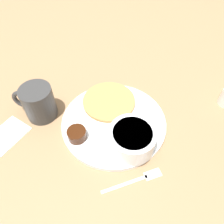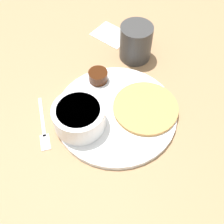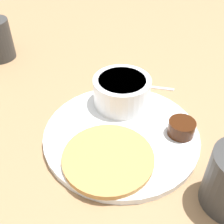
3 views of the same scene
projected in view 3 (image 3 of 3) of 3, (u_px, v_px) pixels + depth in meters
The scene contains 7 objects.
ground_plane at pixel (121, 137), 0.51m from camera, with size 4.00×4.00×0.00m, color #93704C.
plate at pixel (121, 134), 0.51m from camera, with size 0.28×0.28×0.01m.
pancake_stack at pixel (108, 158), 0.45m from camera, with size 0.15×0.15×0.01m.
bowl at pixel (122, 90), 0.55m from camera, with size 0.11×0.11×0.06m.
syrup_cup at pixel (181, 128), 0.49m from camera, with size 0.05×0.05×0.03m.
butter_ramekin at pixel (130, 90), 0.57m from camera, with size 0.04×0.04×0.04m.
fork at pixel (134, 85), 0.63m from camera, with size 0.13×0.09×0.00m.
Camera 3 is at (-0.14, -0.33, 0.36)m, focal length 45.00 mm.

